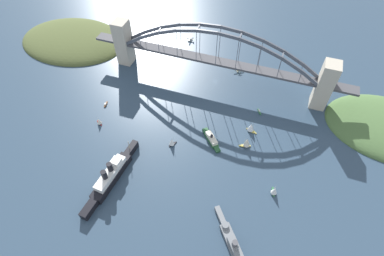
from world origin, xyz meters
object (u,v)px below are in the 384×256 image
seaplane_second_in_formation (238,69)px  small_boat_6 (274,191)px  harbor_arch_bridge (217,61)px  seaplane_taxiing_near_bridge (190,39)px  small_boat_5 (172,142)px  small_boat_3 (259,112)px  small_boat_0 (247,142)px  small_boat_1 (99,121)px  naval_cruiser (236,252)px  harbor_ferry_steamer (211,139)px  ocean_liner (111,176)px  small_boat_4 (106,104)px  small_boat_2 (251,127)px

seaplane_second_in_formation → small_boat_6: size_ratio=1.08×
harbor_arch_bridge → seaplane_taxiing_near_bridge: size_ratio=24.27×
seaplane_taxiing_near_bridge → small_boat_5: (-39.50, 162.90, 2.68)m
harbor_arch_bridge → small_boat_3: 68.93m
harbor_arch_bridge → seaplane_second_in_formation: (-19.64, -25.92, -25.80)m
harbor_arch_bridge → small_boat_6: bearing=125.7°
harbor_arch_bridge → small_boat_6: (-84.01, 117.07, -23.63)m
small_boat_0 → small_boat_1: (141.78, 20.52, -2.28)m
seaplane_taxiing_near_bridge → naval_cruiser: bearing=116.5°
seaplane_taxiing_near_bridge → small_boat_0: small_boat_0 is taller
harbor_ferry_steamer → seaplane_taxiing_near_bridge: size_ratio=2.15×
small_boat_1 → small_boat_3: 159.68m
ocean_liner → seaplane_taxiing_near_bridge: ocean_liner is taller
seaplane_second_in_formation → small_boat_3: seaplane_second_in_formation is taller
harbor_arch_bridge → naval_cruiser: bearing=110.9°
ocean_liner → seaplane_second_in_formation: 187.43m
ocean_liner → small_boat_5: 61.26m
small_boat_3 → small_boat_0: bearing=86.2°
seaplane_taxiing_near_bridge → seaplane_second_in_formation: size_ratio=1.09×
seaplane_second_in_formation → small_boat_3: bearing=122.3°
small_boat_4 → seaplane_second_in_formation: bearing=-139.8°
harbor_arch_bridge → small_boat_0: bearing=124.1°
ocean_liner → small_boat_4: size_ratio=9.38×
small_boat_5 → ocean_liner: bearing=55.7°
seaplane_second_in_formation → small_boat_5: small_boat_5 is taller
ocean_liner → small_boat_4: ocean_liner is taller
harbor_arch_bridge → ocean_liner: harbor_arch_bridge is taller
small_boat_6 → harbor_ferry_steamer: bearing=-28.9°
seaplane_second_in_formation → small_boat_1: (109.16, 123.65, 1.36)m
naval_cruiser → small_boat_2: bearing=-83.0°
seaplane_second_in_formation → ocean_liner: bearing=69.0°
small_boat_1 → small_boat_6: 174.61m
seaplane_taxiing_near_bridge → small_boat_4: 144.42m
harbor_ferry_steamer → small_boat_6: size_ratio=2.53×
small_boat_3 → small_boat_6: 91.10m
ocean_liner → small_boat_3: bearing=-131.0°
ocean_liner → small_boat_2: ocean_liner is taller
ocean_liner → seaplane_second_in_formation: (-67.16, -174.95, -3.45)m
small_boat_4 → small_boat_6: 186.54m
small_boat_6 → seaplane_taxiing_near_bridge: bearing=-53.1°
harbor_ferry_steamer → small_boat_0: bearing=-172.1°
small_boat_4 → harbor_ferry_steamer: bearing=175.7°
harbor_arch_bridge → naval_cruiser: (-66.24, 173.73, -25.23)m
ocean_liner → small_boat_2: (-99.56, -91.47, -0.62)m
small_boat_6 → ocean_liner: bearing=13.7°
harbor_arch_bridge → naval_cruiser: harbor_arch_bridge is taller
harbor_arch_bridge → small_boat_6: harbor_arch_bridge is taller
small_boat_0 → small_boat_6: (-31.75, 39.86, -1.47)m
seaplane_second_in_formation → small_boat_6: (-64.37, 142.99, 2.17)m
harbor_arch_bridge → seaplane_second_in_formation: size_ratio=26.42×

